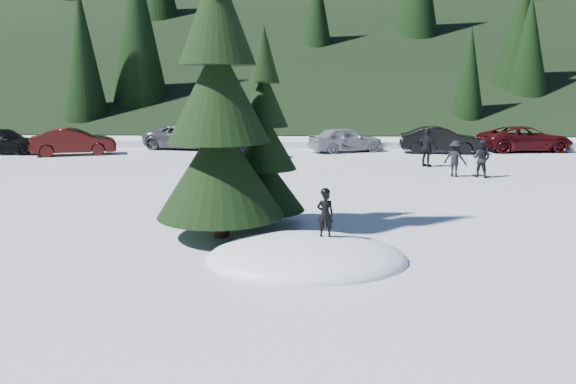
{
  "coord_description": "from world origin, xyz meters",
  "views": [
    {
      "loc": [
        0.13,
        -11.95,
        3.79
      ],
      "look_at": [
        -0.52,
        2.2,
        1.1
      ],
      "focal_mm": 35.0,
      "sensor_mm": 36.0,
      "label": 1
    }
  ],
  "objects_px": {
    "car_3": "(243,145)",
    "car_2": "(188,137)",
    "child_skier": "(325,214)",
    "car_6": "(525,139)",
    "spruce_short": "(265,149)",
    "adult_2": "(455,159)",
    "adult_0": "(482,159)",
    "car_1": "(74,142)",
    "car_4": "(346,139)",
    "car_5": "(440,140)",
    "car_0": "(3,141)",
    "spruce_tall": "(219,105)",
    "adult_1": "(427,148)"
  },
  "relations": [
    {
      "from": "spruce_tall",
      "to": "car_3",
      "type": "relative_size",
      "value": 1.88
    },
    {
      "from": "car_0",
      "to": "spruce_short",
      "type": "bearing_deg",
      "value": -137.57
    },
    {
      "from": "spruce_tall",
      "to": "adult_0",
      "type": "xyz_separation_m",
      "value": [
        9.37,
        9.93,
        -2.54
      ]
    },
    {
      "from": "adult_0",
      "to": "car_4",
      "type": "distance_m",
      "value": 10.35
    },
    {
      "from": "car_3",
      "to": "car_6",
      "type": "bearing_deg",
      "value": -80.27
    },
    {
      "from": "spruce_tall",
      "to": "child_skier",
      "type": "height_order",
      "value": "spruce_tall"
    },
    {
      "from": "spruce_short",
      "to": "adult_1",
      "type": "xyz_separation_m",
      "value": [
        6.71,
        11.55,
        -1.2
      ]
    },
    {
      "from": "spruce_tall",
      "to": "car_0",
      "type": "bearing_deg",
      "value": 131.75
    },
    {
      "from": "car_3",
      "to": "car_4",
      "type": "bearing_deg",
      "value": -65.87
    },
    {
      "from": "adult_2",
      "to": "car_0",
      "type": "relative_size",
      "value": 0.34
    },
    {
      "from": "child_skier",
      "to": "car_6",
      "type": "xyz_separation_m",
      "value": [
        12.12,
        21.25,
        -0.26
      ]
    },
    {
      "from": "car_1",
      "to": "car_3",
      "type": "relative_size",
      "value": 0.98
    },
    {
      "from": "child_skier",
      "to": "adult_1",
      "type": "xyz_separation_m",
      "value": [
        5.11,
        14.54,
        -0.09
      ]
    },
    {
      "from": "car_3",
      "to": "car_0",
      "type": "bearing_deg",
      "value": 82.86
    },
    {
      "from": "spruce_short",
      "to": "adult_2",
      "type": "height_order",
      "value": "spruce_short"
    },
    {
      "from": "car_5",
      "to": "spruce_tall",
      "type": "bearing_deg",
      "value": 157.29
    },
    {
      "from": "adult_0",
      "to": "car_6",
      "type": "xyz_separation_m",
      "value": [
        5.35,
        9.74,
        -0.05
      ]
    },
    {
      "from": "spruce_short",
      "to": "car_4",
      "type": "bearing_deg",
      "value": 79.68
    },
    {
      "from": "adult_2",
      "to": "car_4",
      "type": "relative_size",
      "value": 0.35
    },
    {
      "from": "car_1",
      "to": "car_4",
      "type": "distance_m",
      "value": 15.3
    },
    {
      "from": "adult_0",
      "to": "child_skier",
      "type": "bearing_deg",
      "value": 96.9
    },
    {
      "from": "spruce_short",
      "to": "child_skier",
      "type": "bearing_deg",
      "value": -61.81
    },
    {
      "from": "spruce_short",
      "to": "car_1",
      "type": "xyz_separation_m",
      "value": [
        -11.95,
        15.31,
        -1.36
      ]
    },
    {
      "from": "car_3",
      "to": "adult_0",
      "type": "bearing_deg",
      "value": -122.4
    },
    {
      "from": "adult_1",
      "to": "car_6",
      "type": "xyz_separation_m",
      "value": [
        7.02,
        6.71,
        -0.17
      ]
    },
    {
      "from": "car_3",
      "to": "car_2",
      "type": "bearing_deg",
      "value": 41.07
    },
    {
      "from": "car_1",
      "to": "car_6",
      "type": "xyz_separation_m",
      "value": [
        25.68,
        2.95,
        -0.01
      ]
    },
    {
      "from": "car_2",
      "to": "car_3",
      "type": "bearing_deg",
      "value": -124.43
    },
    {
      "from": "car_3",
      "to": "car_6",
      "type": "relative_size",
      "value": 0.87
    },
    {
      "from": "child_skier",
      "to": "car_6",
      "type": "bearing_deg",
      "value": -124.57
    },
    {
      "from": "car_1",
      "to": "car_6",
      "type": "height_order",
      "value": "car_1"
    },
    {
      "from": "child_skier",
      "to": "car_5",
      "type": "xyz_separation_m",
      "value": [
        6.96,
        20.16,
        -0.24
      ]
    },
    {
      "from": "spruce_short",
      "to": "car_1",
      "type": "distance_m",
      "value": 19.47
    },
    {
      "from": "adult_1",
      "to": "car_1",
      "type": "height_order",
      "value": "adult_1"
    },
    {
      "from": "car_0",
      "to": "adult_1",
      "type": "bearing_deg",
      "value": -103.62
    },
    {
      "from": "spruce_short",
      "to": "car_4",
      "type": "xyz_separation_m",
      "value": [
        3.19,
        17.49,
        -1.37
      ]
    },
    {
      "from": "car_4",
      "to": "car_6",
      "type": "height_order",
      "value": "same"
    },
    {
      "from": "spruce_tall",
      "to": "car_1",
      "type": "xyz_separation_m",
      "value": [
        -10.95,
        16.71,
        -2.58
      ]
    },
    {
      "from": "car_3",
      "to": "car_4",
      "type": "distance_m",
      "value": 6.32
    },
    {
      "from": "child_skier",
      "to": "adult_2",
      "type": "relative_size",
      "value": 0.67
    },
    {
      "from": "car_6",
      "to": "adult_2",
      "type": "bearing_deg",
      "value": 138.83
    },
    {
      "from": "adult_0",
      "to": "spruce_tall",
      "type": "bearing_deg",
      "value": 84.02
    },
    {
      "from": "spruce_tall",
      "to": "adult_0",
      "type": "height_order",
      "value": "spruce_tall"
    },
    {
      "from": "car_0",
      "to": "adult_2",
      "type": "bearing_deg",
      "value": -110.14
    },
    {
      "from": "child_skier",
      "to": "car_3",
      "type": "height_order",
      "value": "child_skier"
    },
    {
      "from": "car_1",
      "to": "car_2",
      "type": "bearing_deg",
      "value": -80.42
    },
    {
      "from": "spruce_tall",
      "to": "car_4",
      "type": "xyz_separation_m",
      "value": [
        4.19,
        18.89,
        -2.59
      ]
    },
    {
      "from": "adult_1",
      "to": "car_5",
      "type": "height_order",
      "value": "adult_1"
    },
    {
      "from": "car_0",
      "to": "car_6",
      "type": "relative_size",
      "value": 0.85
    },
    {
      "from": "car_6",
      "to": "child_skier",
      "type": "bearing_deg",
      "value": 142.77
    }
  ]
}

